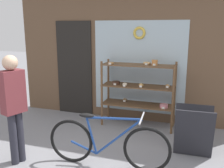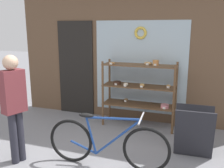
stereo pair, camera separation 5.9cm
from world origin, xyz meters
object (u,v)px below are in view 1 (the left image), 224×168
object	(u,v)px
bicycle	(107,144)
pedestrian	(14,102)
display_case	(139,87)
sandwich_board	(194,132)

from	to	relation	value
bicycle	pedestrian	xyz separation A→B (m)	(-1.29, -0.29, 0.58)
display_case	bicycle	distance (m)	1.73
pedestrian	bicycle	bearing A→B (deg)	122.07
bicycle	sandwich_board	bearing A→B (deg)	27.68
display_case	pedestrian	world-z (taller)	pedestrian
sandwich_board	display_case	bearing A→B (deg)	136.73
display_case	sandwich_board	bearing A→B (deg)	-41.20
sandwich_board	pedestrian	distance (m)	2.70
sandwich_board	pedestrian	world-z (taller)	pedestrian
bicycle	pedestrian	bearing A→B (deg)	-171.47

